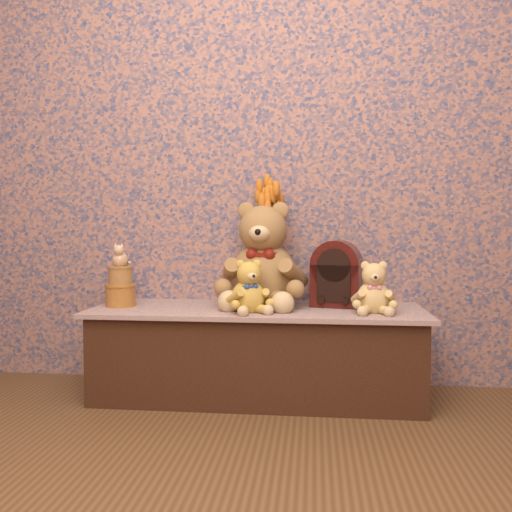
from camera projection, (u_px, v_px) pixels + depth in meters
The scene contains 10 objects.
display_shelf at pixel (257, 352), 2.45m from camera, with size 1.51×0.54×0.41m, color #3B5679.
teddy_large at pixel (264, 250), 2.52m from camera, with size 0.41×0.49×0.52m, color olive, non-canonical shape.
teddy_medium at pixel (248, 284), 2.31m from camera, with size 0.19×0.23×0.24m, color gold, non-canonical shape.
teddy_small at pixel (374, 285), 2.30m from camera, with size 0.19×0.22×0.24m, color #E3BE6C, non-canonical shape.
cathedral_radio at pixel (337, 273), 2.48m from camera, with size 0.22×0.16×0.31m, color #390F0A, non-canonical shape.
ceramic_vase at pixel (269, 281), 2.59m from camera, with size 0.13×0.13×0.21m, color tan.
dried_stalks at pixel (269, 213), 2.58m from camera, with size 0.24×0.24×0.46m, color orange, non-canonical shape.
biscuit_tin_lower at pixel (121, 295), 2.49m from camera, with size 0.14×0.14×0.10m, color gold.
biscuit_tin_upper at pixel (120, 276), 2.48m from camera, with size 0.11×0.11×0.09m, color tan.
cat_figurine at pixel (120, 254), 2.48m from camera, with size 0.08×0.09×0.11m, color silver, non-canonical shape.
Camera 1 is at (0.26, -1.17, 0.77)m, focal length 37.46 mm.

